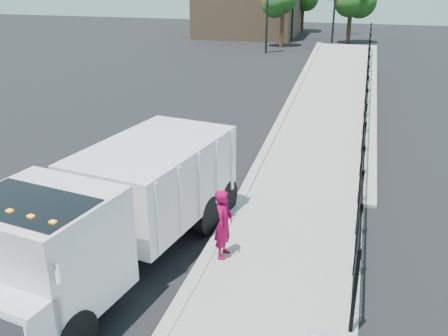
# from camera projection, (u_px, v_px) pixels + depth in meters

# --- Properties ---
(ground) EXTENTS (120.00, 120.00, 0.00)m
(ground) POSITION_uv_depth(u_px,v_px,m) (208.00, 257.00, 12.54)
(ground) COLOR black
(ground) RESTS_ON ground
(sidewalk) EXTENTS (3.55, 12.00, 0.12)m
(sidewalk) POSITION_uv_depth(u_px,v_px,m) (269.00, 319.00, 10.25)
(sidewalk) COLOR #9E998E
(sidewalk) RESTS_ON ground
(curb) EXTENTS (0.30, 12.00, 0.16)m
(curb) POSITION_uv_depth(u_px,v_px,m) (181.00, 302.00, 10.72)
(curb) COLOR #ADAAA3
(curb) RESTS_ON ground
(ramp) EXTENTS (3.95, 24.06, 3.19)m
(ramp) POSITION_uv_depth(u_px,v_px,m) (336.00, 106.00, 26.32)
(ramp) COLOR #9E998E
(ramp) RESTS_ON ground
(iron_fence) EXTENTS (0.10, 28.00, 1.80)m
(iron_fence) POSITION_uv_depth(u_px,v_px,m) (365.00, 111.00, 22.05)
(iron_fence) COLOR black
(iron_fence) RESTS_ON ground
(truck) EXTENTS (3.97, 8.61, 2.84)m
(truck) POSITION_uv_depth(u_px,v_px,m) (112.00, 209.00, 11.48)
(truck) COLOR black
(truck) RESTS_ON ground
(worker) EXTENTS (0.45, 0.66, 1.77)m
(worker) POSITION_uv_depth(u_px,v_px,m) (224.00, 224.00, 12.07)
(worker) COLOR maroon
(worker) RESTS_ON sidewalk
(light_pole_0) EXTENTS (3.77, 0.22, 8.00)m
(light_pole_0) POSITION_uv_depth(u_px,v_px,m) (271.00, 0.00, 40.89)
(light_pole_0) COLOR black
(light_pole_0) RESTS_ON ground
(tree_0) EXTENTS (2.47, 2.47, 5.23)m
(tree_0) POSITION_uv_depth(u_px,v_px,m) (283.00, 2.00, 44.39)
(tree_0) COLOR #382314
(tree_0) RESTS_ON ground
(tree_1) EXTENTS (2.83, 2.83, 5.42)m
(tree_1) POSITION_uv_depth(u_px,v_px,m) (352.00, 0.00, 46.98)
(tree_1) COLOR #382314
(tree_1) RESTS_ON ground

